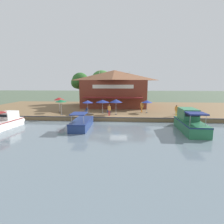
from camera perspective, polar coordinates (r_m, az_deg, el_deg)
name	(u,v)px	position (r m, az deg, el deg)	size (l,w,h in m)	color
ground_plane	(119,122)	(25.11, 2.23, -3.32)	(220.00, 220.00, 0.00)	#4C5B47
quay_deck	(120,109)	(35.88, 2.78, 0.98)	(22.00, 56.00, 0.60)	brown
quay_edge_fender	(119,118)	(25.07, 2.25, -1.83)	(0.20, 50.40, 0.10)	#2D2D33
waterfront_restaurant	(114,88)	(38.19, 0.77, 7.86)	(11.75, 13.66, 7.71)	brown
patio_umbrella_mid_patio_left	(59,99)	(31.09, -16.91, 4.17)	(1.78, 1.78, 2.59)	#B7B7B7
patio_umbrella_near_quay_edge	(103,101)	(28.79, -3.12, 3.57)	(2.22, 2.22, 2.27)	#B7B7B7
patio_umbrella_by_entrance	(88,102)	(28.37, -7.98, 3.36)	(1.72, 1.72, 2.24)	#B7B7B7
patio_umbrella_far_corner	(147,101)	(29.60, 11.36, 3.40)	(1.77, 1.77, 2.18)	#B7B7B7
patio_umbrella_back_row	(61,101)	(28.25, -16.32, 3.55)	(1.71, 1.71, 2.50)	#B7B7B7
patio_umbrella_mid_patio_right	(116,101)	(27.56, 1.31, 3.67)	(1.99, 1.99, 2.47)	#B7B7B7
cafe_chair_mid_patio	(179,111)	(30.23, 20.95, 0.30)	(0.45, 0.45, 0.85)	navy
cafe_chair_under_first_umbrella	(109,111)	(27.93, -1.03, 0.22)	(0.60, 0.60, 0.85)	navy
cafe_chair_back_row_seat	(87,110)	(29.59, -8.28, 0.64)	(0.60, 0.60, 0.85)	navy
person_mid_patio	(109,109)	(26.62, -0.93, 1.07)	(0.48, 0.48, 1.71)	#B23338
person_at_quay_edge	(176,109)	(28.04, 20.29, 0.88)	(0.48, 0.48, 1.69)	gold
person_near_entrance	(142,106)	(30.11, 9.72, 2.02)	(0.51, 0.51, 1.80)	orange
motorboat_mid_row	(7,122)	(25.35, -31.04, -2.68)	(5.78, 2.55, 2.16)	white
motorboat_nearest_quay	(83,122)	(22.33, -9.50, -3.34)	(6.39, 2.06, 2.05)	navy
motorboat_distant_upstream	(188,122)	(22.37, 23.66, -3.05)	(7.28, 2.42, 2.50)	#287047
tree_upstream_bank	(80,82)	(44.02, -10.55, 9.75)	(4.31, 4.10, 7.52)	brown
tree_behind_restaurant	(101,82)	(42.59, -3.70, 9.83)	(5.43, 5.17, 8.02)	brown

